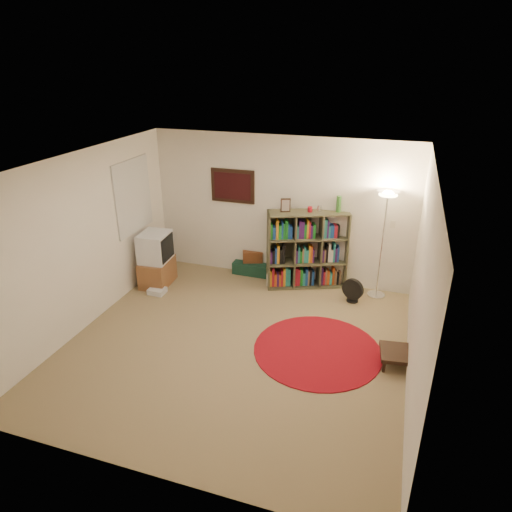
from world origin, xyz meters
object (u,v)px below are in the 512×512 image
(floor_fan, at_px, (353,290))
(suitcase, at_px, (253,266))
(bookshelf, at_px, (306,250))
(tv_stand, at_px, (156,260))
(floor_lamp, at_px, (386,210))
(side_table, at_px, (398,354))

(floor_fan, distance_m, suitcase, 1.94)
(bookshelf, xyz_separation_m, suitcase, (-0.99, 0.21, -0.53))
(tv_stand, bearing_deg, floor_lamp, 6.79)
(floor_fan, bearing_deg, suitcase, -176.91)
(tv_stand, height_order, side_table, tv_stand)
(bookshelf, xyz_separation_m, floor_lamp, (1.23, -0.03, 0.84))
(floor_fan, bearing_deg, tv_stand, -153.31)
(floor_fan, xyz_separation_m, side_table, (0.76, -1.48, -0.03))
(floor_lamp, xyz_separation_m, tv_stand, (-3.65, -0.72, -1.03))
(bookshelf, height_order, side_table, bookshelf)
(floor_fan, height_order, side_table, floor_fan)
(floor_fan, bearing_deg, side_table, -43.27)
(floor_lamp, bearing_deg, floor_fan, -138.40)
(bookshelf, distance_m, side_table, 2.49)
(suitcase, bearing_deg, tv_stand, -145.06)
(bookshelf, distance_m, tv_stand, 2.55)
(bookshelf, bearing_deg, tv_stand, 175.43)
(tv_stand, distance_m, side_table, 4.20)
(side_table, bearing_deg, bookshelf, 131.55)
(floor_fan, height_order, tv_stand, tv_stand)
(suitcase, relative_size, side_table, 1.37)
(bookshelf, xyz_separation_m, side_table, (1.62, -1.83, -0.47))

